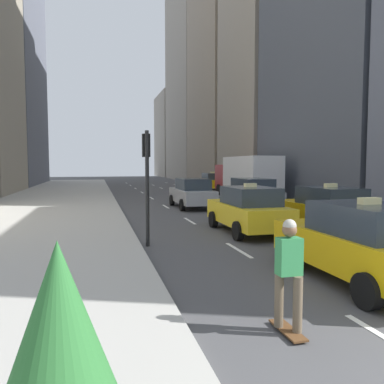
{
  "coord_description": "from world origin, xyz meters",
  "views": [
    {
      "loc": [
        -4.29,
        -2.3,
        2.55
      ],
      "look_at": [
        0.07,
        14.65,
        1.27
      ],
      "focal_mm": 35.0,
      "sensor_mm": 36.0,
      "label": 1
    }
  ],
  "objects_px": {
    "box_truck": "(246,176)",
    "sedan_black_near": "(251,194)",
    "taxi_lead": "(212,182)",
    "taxi_second": "(361,243)",
    "sedan_silver_behind": "(192,193)",
    "traffic_light_pole": "(147,169)",
    "taxi_fourth": "(327,210)",
    "taxi_third": "(248,209)",
    "skateboarder": "(289,271)"
  },
  "relations": [
    {
      "from": "box_truck",
      "to": "sedan_black_near",
      "type": "bearing_deg",
      "value": -110.7
    },
    {
      "from": "taxi_lead",
      "to": "taxi_second",
      "type": "distance_m",
      "value": 29.02
    },
    {
      "from": "sedan_silver_behind",
      "to": "traffic_light_pole",
      "type": "height_order",
      "value": "traffic_light_pole"
    },
    {
      "from": "sedan_silver_behind",
      "to": "traffic_light_pole",
      "type": "relative_size",
      "value": 1.31
    },
    {
      "from": "taxi_fourth",
      "to": "taxi_second",
      "type": "bearing_deg",
      "value": -117.59
    },
    {
      "from": "taxi_second",
      "to": "sedan_silver_behind",
      "type": "height_order",
      "value": "taxi_second"
    },
    {
      "from": "taxi_third",
      "to": "taxi_fourth",
      "type": "bearing_deg",
      "value": -16.36
    },
    {
      "from": "taxi_lead",
      "to": "sedan_black_near",
      "type": "xyz_separation_m",
      "value": [
        -2.8,
        -16.07,
        0.03
      ]
    },
    {
      "from": "box_truck",
      "to": "sedan_silver_behind",
      "type": "bearing_deg",
      "value": -137.03
    },
    {
      "from": "sedan_black_near",
      "to": "traffic_light_pole",
      "type": "relative_size",
      "value": 1.36
    },
    {
      "from": "traffic_light_pole",
      "to": "taxi_third",
      "type": "bearing_deg",
      "value": 18.04
    },
    {
      "from": "taxi_lead",
      "to": "taxi_third",
      "type": "xyz_separation_m",
      "value": [
        -5.6,
        -22.3,
        0.0
      ]
    },
    {
      "from": "sedan_black_near",
      "to": "traffic_light_pole",
      "type": "height_order",
      "value": "traffic_light_pole"
    },
    {
      "from": "skateboarder",
      "to": "traffic_light_pole",
      "type": "distance_m",
      "value": 6.95
    },
    {
      "from": "skateboarder",
      "to": "box_truck",
      "type": "bearing_deg",
      "value": 68.96
    },
    {
      "from": "taxi_lead",
      "to": "taxi_fourth",
      "type": "height_order",
      "value": "same"
    },
    {
      "from": "taxi_fourth",
      "to": "box_truck",
      "type": "relative_size",
      "value": 0.52
    },
    {
      "from": "taxi_lead",
      "to": "sedan_silver_behind",
      "type": "xyz_separation_m",
      "value": [
        -5.6,
        -13.87,
        0.01
      ]
    },
    {
      "from": "taxi_lead",
      "to": "sedan_black_near",
      "type": "bearing_deg",
      "value": -99.89
    },
    {
      "from": "taxi_lead",
      "to": "taxi_third",
      "type": "distance_m",
      "value": 22.99
    },
    {
      "from": "sedan_silver_behind",
      "to": "traffic_light_pole",
      "type": "distance_m",
      "value": 10.59
    },
    {
      "from": "taxi_second",
      "to": "sedan_black_near",
      "type": "distance_m",
      "value": 12.72
    },
    {
      "from": "taxi_third",
      "to": "taxi_fourth",
      "type": "relative_size",
      "value": 1.0
    },
    {
      "from": "taxi_third",
      "to": "taxi_second",
      "type": "bearing_deg",
      "value": -90.0
    },
    {
      "from": "sedan_black_near",
      "to": "box_truck",
      "type": "xyz_separation_m",
      "value": [
        2.8,
        7.41,
        0.8
      ]
    },
    {
      "from": "box_truck",
      "to": "taxi_second",
      "type": "bearing_deg",
      "value": -105.78
    },
    {
      "from": "taxi_fourth",
      "to": "sedan_silver_behind",
      "type": "bearing_deg",
      "value": 106.85
    },
    {
      "from": "taxi_lead",
      "to": "sedan_silver_behind",
      "type": "relative_size",
      "value": 0.93
    },
    {
      "from": "taxi_third",
      "to": "sedan_black_near",
      "type": "bearing_deg",
      "value": 65.8
    },
    {
      "from": "skateboarder",
      "to": "taxi_second",
      "type": "bearing_deg",
      "value": 33.39
    },
    {
      "from": "taxi_second",
      "to": "taxi_fourth",
      "type": "bearing_deg",
      "value": 62.41
    },
    {
      "from": "taxi_second",
      "to": "box_truck",
      "type": "bearing_deg",
      "value": 74.22
    },
    {
      "from": "sedan_silver_behind",
      "to": "traffic_light_pole",
      "type": "bearing_deg",
      "value": -112.13
    },
    {
      "from": "taxi_third",
      "to": "box_truck",
      "type": "bearing_deg",
      "value": 67.68
    },
    {
      "from": "sedan_silver_behind",
      "to": "skateboarder",
      "type": "distance_m",
      "value": 16.62
    },
    {
      "from": "sedan_black_near",
      "to": "taxi_lead",
      "type": "bearing_deg",
      "value": 80.11
    },
    {
      "from": "taxi_second",
      "to": "sedan_silver_behind",
      "type": "xyz_separation_m",
      "value": [
        0.0,
        14.6,
        0.01
      ]
    },
    {
      "from": "taxi_second",
      "to": "box_truck",
      "type": "xyz_separation_m",
      "value": [
        5.6,
        19.82,
        0.83
      ]
    },
    {
      "from": "taxi_lead",
      "to": "taxi_second",
      "type": "bearing_deg",
      "value": -101.13
    },
    {
      "from": "taxi_third",
      "to": "box_truck",
      "type": "height_order",
      "value": "box_truck"
    },
    {
      "from": "sedan_black_near",
      "to": "traffic_light_pole",
      "type": "xyz_separation_m",
      "value": [
        -6.75,
        -7.52,
        1.5
      ]
    },
    {
      "from": "skateboarder",
      "to": "taxi_third",
      "type": "bearing_deg",
      "value": 71.19
    },
    {
      "from": "taxi_second",
      "to": "box_truck",
      "type": "distance_m",
      "value": 20.61
    },
    {
      "from": "taxi_third",
      "to": "box_truck",
      "type": "xyz_separation_m",
      "value": [
        5.6,
        13.64,
        0.83
      ]
    },
    {
      "from": "sedan_black_near",
      "to": "taxi_second",
      "type": "bearing_deg",
      "value": -102.71
    },
    {
      "from": "taxi_third",
      "to": "sedan_silver_behind",
      "type": "xyz_separation_m",
      "value": [
        0.0,
        8.42,
        0.01
      ]
    },
    {
      "from": "sedan_black_near",
      "to": "taxi_fourth",
      "type": "bearing_deg",
      "value": -90.0
    },
    {
      "from": "sedan_silver_behind",
      "to": "traffic_light_pole",
      "type": "xyz_separation_m",
      "value": [
        -3.95,
        -9.71,
        1.52
      ]
    },
    {
      "from": "sedan_silver_behind",
      "to": "skateboarder",
      "type": "bearing_deg",
      "value": -99.4
    },
    {
      "from": "taxi_fourth",
      "to": "taxi_third",
      "type": "bearing_deg",
      "value": 163.64
    }
  ]
}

